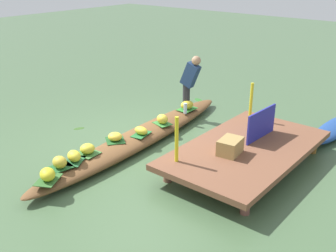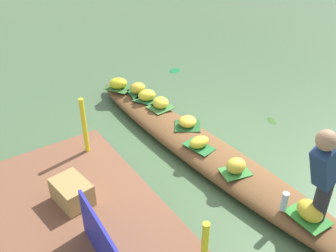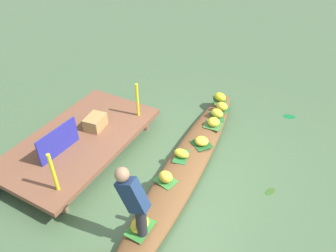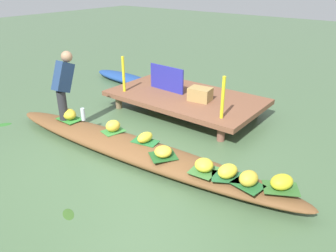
{
  "view_description": "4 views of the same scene",
  "coord_description": "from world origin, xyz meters",
  "px_view_note": "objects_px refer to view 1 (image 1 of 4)",
  "views": [
    {
      "loc": [
        5.26,
        5.04,
        3.36
      ],
      "look_at": [
        -0.02,
        0.68,
        0.54
      ],
      "focal_mm": 42.97,
      "sensor_mm": 36.0,
      "label": 1
    },
    {
      "loc": [
        -3.26,
        2.9,
        3.38
      ],
      "look_at": [
        0.48,
        0.38,
        0.49
      ],
      "focal_mm": 41.81,
      "sensor_mm": 36.0,
      "label": 2
    },
    {
      "loc": [
        -3.95,
        -1.82,
        4.39
      ],
      "look_at": [
        0.46,
        0.6,
        0.58
      ],
      "focal_mm": 34.61,
      "sensor_mm": 36.0,
      "label": 3
    },
    {
      "loc": [
        3.25,
        -3.34,
        2.7
      ],
      "look_at": [
        0.36,
        0.4,
        0.51
      ],
      "focal_mm": 35.14,
      "sensor_mm": 36.0,
      "label": 4
    }
  ],
  "objects_px": {
    "moored_boat": "(336,128)",
    "banana_bunch_5": "(187,105)",
    "banana_bunch_4": "(74,156)",
    "banana_bunch_6": "(60,162)",
    "banana_bunch_3": "(141,131)",
    "banana_bunch_7": "(87,149)",
    "vendor_person": "(190,79)",
    "water_bottle": "(185,108)",
    "produce_crate": "(230,146)",
    "banana_bunch_2": "(115,137)",
    "market_banner": "(261,124)",
    "banana_bunch_1": "(162,119)",
    "vendor_boat": "(141,137)",
    "banana_bunch_0": "(47,174)"
  },
  "relations": [
    {
      "from": "water_bottle",
      "to": "produce_crate",
      "type": "height_order",
      "value": "produce_crate"
    },
    {
      "from": "banana_bunch_3",
      "to": "produce_crate",
      "type": "distance_m",
      "value": 1.89
    },
    {
      "from": "vendor_boat",
      "to": "vendor_person",
      "type": "xyz_separation_m",
      "value": [
        -1.65,
        -0.03,
        0.83
      ]
    },
    {
      "from": "banana_bunch_4",
      "to": "market_banner",
      "type": "xyz_separation_m",
      "value": [
        -2.61,
        2.05,
        0.29
      ]
    },
    {
      "from": "banana_bunch_4",
      "to": "banana_bunch_6",
      "type": "xyz_separation_m",
      "value": [
        0.29,
        0.0,
        0.0
      ]
    },
    {
      "from": "banana_bunch_2",
      "to": "market_banner",
      "type": "distance_m",
      "value": 2.69
    },
    {
      "from": "water_bottle",
      "to": "produce_crate",
      "type": "xyz_separation_m",
      "value": [
        1.3,
        1.92,
        0.13
      ]
    },
    {
      "from": "banana_bunch_2",
      "to": "moored_boat",
      "type": "bearing_deg",
      "value": 141.42
    },
    {
      "from": "produce_crate",
      "to": "vendor_person",
      "type": "bearing_deg",
      "value": -128.29
    },
    {
      "from": "banana_bunch_4",
      "to": "banana_bunch_7",
      "type": "bearing_deg",
      "value": -170.72
    },
    {
      "from": "moored_boat",
      "to": "market_banner",
      "type": "xyz_separation_m",
      "value": [
        2.0,
        -0.73,
        0.53
      ]
    },
    {
      "from": "banana_bunch_6",
      "to": "banana_bunch_7",
      "type": "relative_size",
      "value": 1.05
    },
    {
      "from": "banana_bunch_0",
      "to": "market_banner",
      "type": "relative_size",
      "value": 0.34
    },
    {
      "from": "banana_bunch_3",
      "to": "banana_bunch_5",
      "type": "bearing_deg",
      "value": -174.05
    },
    {
      "from": "vendor_boat",
      "to": "banana_bunch_2",
      "type": "xyz_separation_m",
      "value": [
        0.63,
        -0.06,
        0.21
      ]
    },
    {
      "from": "market_banner",
      "to": "produce_crate",
      "type": "distance_m",
      "value": 0.93
    },
    {
      "from": "banana_bunch_4",
      "to": "banana_bunch_3",
      "type": "bearing_deg",
      "value": 176.33
    },
    {
      "from": "moored_boat",
      "to": "banana_bunch_6",
      "type": "xyz_separation_m",
      "value": [
        4.9,
        -2.78,
        0.25
      ]
    },
    {
      "from": "market_banner",
      "to": "produce_crate",
      "type": "height_order",
      "value": "market_banner"
    },
    {
      "from": "vendor_person",
      "to": "produce_crate",
      "type": "distance_m",
      "value": 2.62
    },
    {
      "from": "water_bottle",
      "to": "moored_boat",
      "type": "bearing_deg",
      "value": 120.67
    },
    {
      "from": "vendor_boat",
      "to": "vendor_person",
      "type": "relative_size",
      "value": 4.55
    },
    {
      "from": "banana_bunch_7",
      "to": "market_banner",
      "type": "distance_m",
      "value": 3.12
    },
    {
      "from": "banana_bunch_1",
      "to": "banana_bunch_2",
      "type": "xyz_separation_m",
      "value": [
        1.2,
        -0.14,
        -0.02
      ]
    },
    {
      "from": "banana_bunch_1",
      "to": "moored_boat",
      "type": "bearing_deg",
      "value": 131.31
    },
    {
      "from": "banana_bunch_2",
      "to": "water_bottle",
      "type": "relative_size",
      "value": 1.15
    },
    {
      "from": "banana_bunch_3",
      "to": "banana_bunch_4",
      "type": "xyz_separation_m",
      "value": [
        1.53,
        -0.1,
        0.02
      ]
    },
    {
      "from": "moored_boat",
      "to": "banana_bunch_5",
      "type": "relative_size",
      "value": 6.97
    },
    {
      "from": "water_bottle",
      "to": "market_banner",
      "type": "height_order",
      "value": "market_banner"
    },
    {
      "from": "banana_bunch_0",
      "to": "banana_bunch_2",
      "type": "distance_m",
      "value": 1.69
    },
    {
      "from": "banana_bunch_4",
      "to": "moored_boat",
      "type": "bearing_deg",
      "value": 148.86
    },
    {
      "from": "vendor_boat",
      "to": "banana_bunch_4",
      "type": "xyz_separation_m",
      "value": [
        1.64,
        0.03,
        0.23
      ]
    },
    {
      "from": "banana_bunch_2",
      "to": "banana_bunch_4",
      "type": "distance_m",
      "value": 1.02
    },
    {
      "from": "banana_bunch_5",
      "to": "banana_bunch_6",
      "type": "xyz_separation_m",
      "value": [
        3.52,
        0.08,
        -0.0
      ]
    },
    {
      "from": "banana_bunch_6",
      "to": "vendor_person",
      "type": "xyz_separation_m",
      "value": [
        -3.59,
        -0.06,
        0.59
      ]
    },
    {
      "from": "banana_bunch_1",
      "to": "banana_bunch_5",
      "type": "distance_m",
      "value": 1.03
    },
    {
      "from": "banana_bunch_2",
      "to": "banana_bunch_6",
      "type": "relative_size",
      "value": 1.0
    },
    {
      "from": "banana_bunch_7",
      "to": "banana_bunch_4",
      "type": "bearing_deg",
      "value": 9.28
    },
    {
      "from": "moored_boat",
      "to": "banana_bunch_7",
      "type": "xyz_separation_m",
      "value": [
        4.28,
        -2.84,
        0.24
      ]
    },
    {
      "from": "vendor_person",
      "to": "water_bottle",
      "type": "relative_size",
      "value": 5.26
    },
    {
      "from": "banana_bunch_2",
      "to": "water_bottle",
      "type": "height_order",
      "value": "water_bottle"
    },
    {
      "from": "banana_bunch_5",
      "to": "water_bottle",
      "type": "bearing_deg",
      "value": 28.76
    },
    {
      "from": "produce_crate",
      "to": "banana_bunch_2",
      "type": "bearing_deg",
      "value": -71.68
    },
    {
      "from": "banana_bunch_7",
      "to": "vendor_person",
      "type": "relative_size",
      "value": 0.21
    },
    {
      "from": "water_bottle",
      "to": "market_banner",
      "type": "relative_size",
      "value": 0.26
    },
    {
      "from": "banana_bunch_0",
      "to": "water_bottle",
      "type": "relative_size",
      "value": 1.33
    },
    {
      "from": "vendor_boat",
      "to": "banana_bunch_1",
      "type": "relative_size",
      "value": 21.8
    },
    {
      "from": "vendor_boat",
      "to": "banana_bunch_3",
      "type": "relative_size",
      "value": 18.78
    },
    {
      "from": "banana_bunch_5",
      "to": "produce_crate",
      "type": "xyz_separation_m",
      "value": [
        1.54,
        2.05,
        0.15
      ]
    },
    {
      "from": "banana_bunch_1",
      "to": "banana_bunch_4",
      "type": "xyz_separation_m",
      "value": [
        2.21,
        -0.05,
        -0.01
      ]
    }
  ]
}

